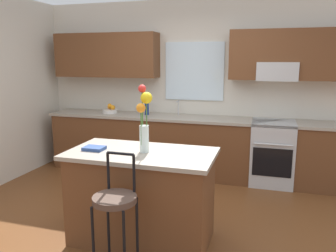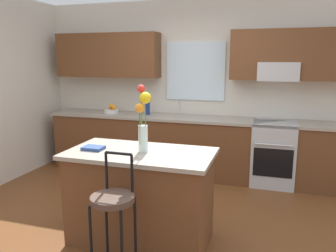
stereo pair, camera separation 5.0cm
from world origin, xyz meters
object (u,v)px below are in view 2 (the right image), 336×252
object	(u,v)px
oven_range	(273,153)
cookbook	(93,148)
fruit_bowl_oranges	(111,110)
kitchen_island	(141,196)
bottle_olive_oil	(148,106)
flower_vase	(143,118)
bar_stool_near	(113,204)

from	to	relation	value
oven_range	cookbook	bearing A→B (deg)	-129.27
oven_range	fruit_bowl_oranges	bearing A→B (deg)	179.36
kitchen_island	bottle_olive_oil	bearing A→B (deg)	108.55
flower_vase	oven_range	bearing A→B (deg)	59.24
cookbook	flower_vase	bearing A→B (deg)	7.24
kitchen_island	bottle_olive_oil	world-z (taller)	bottle_olive_oil
flower_vase	bar_stool_near	bearing A→B (deg)	-93.70
oven_range	flower_vase	bearing A→B (deg)	-120.76
flower_vase	bottle_olive_oil	xyz separation A→B (m)	(-0.73, 2.05, -0.20)
oven_range	bar_stool_near	xyz separation A→B (m)	(-1.24, -2.62, 0.18)
flower_vase	fruit_bowl_oranges	distance (m)	2.49
kitchen_island	bottle_olive_oil	distance (m)	2.24
kitchen_island	flower_vase	xyz separation A→B (m)	(0.04, -0.01, 0.79)
oven_range	fruit_bowl_oranges	size ratio (longest dim) A/B	3.83
kitchen_island	flower_vase	world-z (taller)	flower_vase
bar_stool_near	flower_vase	world-z (taller)	flower_vase
flower_vase	cookbook	distance (m)	0.60
cookbook	fruit_bowl_oranges	world-z (taller)	fruit_bowl_oranges
kitchen_island	bar_stool_near	xyz separation A→B (m)	(0.00, -0.60, 0.17)
bottle_olive_oil	cookbook	bearing A→B (deg)	-84.02
bar_stool_near	fruit_bowl_oranges	distance (m)	2.98
fruit_bowl_oranges	kitchen_island	bearing A→B (deg)	-57.03
oven_range	fruit_bowl_oranges	world-z (taller)	fruit_bowl_oranges
oven_range	bottle_olive_oil	xyz separation A→B (m)	(-1.93, 0.02, 0.60)
cookbook	fruit_bowl_oranges	distance (m)	2.29
kitchen_island	fruit_bowl_oranges	distance (m)	2.50
flower_vase	cookbook	world-z (taller)	flower_vase
kitchen_island	bar_stool_near	bearing A→B (deg)	-90.00
oven_range	bar_stool_near	size ratio (longest dim) A/B	0.88
bar_stool_near	flower_vase	bearing A→B (deg)	86.30
kitchen_island	flower_vase	distance (m)	0.79
oven_range	kitchen_island	world-z (taller)	same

